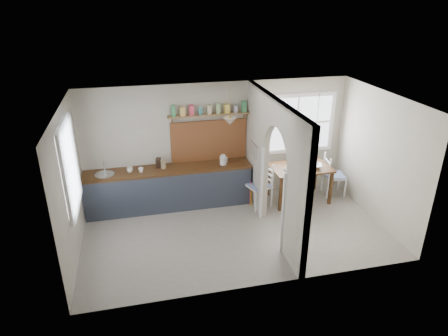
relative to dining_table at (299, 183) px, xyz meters
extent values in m
cube|color=gray|center=(-1.70, -0.97, -0.40)|extent=(5.80, 3.20, 0.01)
cube|color=beige|center=(-1.70, -0.97, 2.20)|extent=(5.80, 3.20, 0.01)
cube|color=beige|center=(-1.70, 0.63, 0.90)|extent=(5.80, 0.01, 2.60)
cube|color=beige|center=(-1.70, -2.57, 0.90)|extent=(5.80, 0.01, 2.60)
cube|color=beige|center=(-4.60, -0.97, 0.90)|extent=(0.01, 3.20, 2.60)
cube|color=beige|center=(1.20, -0.97, 0.90)|extent=(0.01, 3.20, 2.60)
cube|color=beige|center=(-1.00, -2.17, 0.90)|extent=(0.12, 0.80, 2.60)
cube|color=beige|center=(-1.00, 0.03, 0.90)|extent=(0.12, 1.20, 2.60)
cube|color=beige|center=(-1.00, -1.17, 1.67)|extent=(0.12, 1.20, 1.05)
cube|color=#4C2B11|center=(-2.83, 0.33, 0.47)|extent=(3.50, 0.60, 0.05)
cube|color=#3C4352|center=(-2.83, 0.05, 0.02)|extent=(3.50, 0.03, 0.85)
cube|color=black|center=(-2.83, 0.38, 0.02)|extent=(3.46, 0.45, 0.85)
cylinder|color=silver|center=(-4.13, 0.33, 0.49)|extent=(0.40, 0.40, 0.02)
cube|color=brown|center=(-1.90, 0.61, 0.95)|extent=(1.65, 0.03, 0.90)
cube|color=olive|center=(-1.90, 0.52, 1.55)|extent=(1.75, 0.20, 0.03)
cube|color=#276D3A|center=(-2.65, 0.52, 1.65)|extent=(0.09, 0.09, 0.18)
cube|color=gold|center=(-2.46, 0.52, 1.65)|extent=(0.09, 0.09, 0.18)
cube|color=#BE2B41|center=(-2.27, 0.52, 1.65)|extent=(0.09, 0.09, 0.18)
cube|color=#2C7A77|center=(-2.09, 0.52, 1.65)|extent=(0.09, 0.09, 0.18)
cube|color=tan|center=(-1.90, 0.52, 1.65)|extent=(0.09, 0.09, 0.18)
cube|color=#7FAB68|center=(-1.71, 0.52, 1.65)|extent=(0.09, 0.09, 0.18)
cube|color=gold|center=(-1.53, 0.52, 1.65)|extent=(0.09, 0.09, 0.18)
cube|color=gray|center=(-1.34, 0.52, 1.65)|extent=(0.09, 0.09, 0.18)
cube|color=#276D3A|center=(-1.16, 0.52, 1.65)|extent=(0.09, 0.09, 0.18)
cone|color=#F4E3C5|center=(-1.55, 0.18, 1.48)|extent=(0.26, 0.26, 0.16)
cylinder|color=silver|center=(-1.09, -0.07, 1.05)|extent=(0.02, 0.50, 0.02)
imported|color=white|center=(-3.39, 0.27, 0.55)|extent=(0.12, 0.12, 0.10)
imported|color=silver|center=(-3.62, 0.33, 0.55)|extent=(0.17, 0.17, 0.11)
cube|color=black|center=(-3.02, 0.43, 0.60)|extent=(0.12, 0.15, 0.21)
cylinder|color=#8E7553|center=(-2.93, 0.37, 0.59)|extent=(0.13, 0.13, 0.18)
cube|color=#AF2662|center=(-1.12, 0.03, -0.13)|extent=(0.02, 0.03, 0.56)
cube|color=#BC7D16|center=(-1.12, -0.03, -0.15)|extent=(0.02, 0.03, 0.54)
imported|color=white|center=(0.27, -0.11, 0.44)|extent=(0.42, 0.42, 0.08)
imported|color=gray|center=(-0.18, -0.17, 0.45)|extent=(0.13, 0.13, 0.10)
cylinder|color=black|center=(-0.35, -0.11, 0.41)|extent=(0.19, 0.19, 0.01)
imported|color=#5A3E65|center=(0.05, 0.23, 0.50)|extent=(0.22, 0.22, 0.20)
camera|label=1|loc=(-3.42, -7.38, 3.88)|focal=32.00mm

